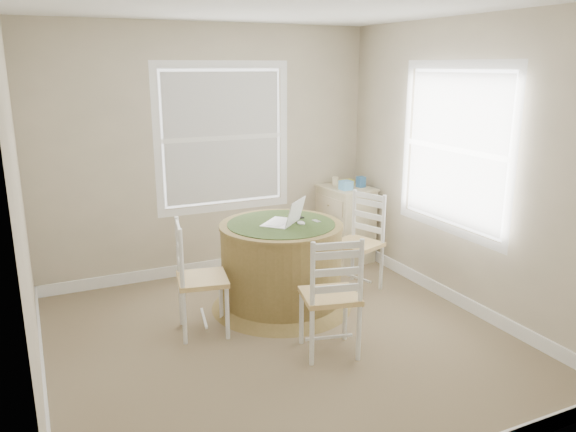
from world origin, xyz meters
TOP-DOWN VIEW (x-y plane):
  - room at (0.17, 0.16)m, footprint 3.64×3.64m
  - round_table at (0.28, 0.61)m, footprint 1.30×1.30m
  - chair_left at (-0.52, 0.42)m, footprint 0.47×0.49m
  - chair_near at (0.26, -0.33)m, footprint 0.50×0.49m
  - chair_right at (1.14, 0.68)m, footprint 0.52×0.53m
  - laptop at (0.31, 0.60)m, footprint 0.46×0.46m
  - mouse at (0.44, 0.53)m, footprint 0.07×0.11m
  - phone at (0.61, 0.54)m, footprint 0.05×0.09m
  - keys at (0.51, 0.70)m, footprint 0.06×0.06m
  - corner_chest at (1.51, 1.54)m, footprint 0.55×0.68m
  - tissue_box at (1.41, 1.37)m, footprint 0.13×0.13m
  - box_yellow at (1.57, 1.61)m, footprint 0.16×0.11m
  - box_blue at (1.66, 1.42)m, footprint 0.09×0.09m
  - cup_cream at (1.44, 1.68)m, footprint 0.07×0.07m

SIDE VIEW (x-z plane):
  - corner_chest at x=1.51m, z-range 0.00..0.86m
  - round_table at x=0.28m, z-range 0.03..0.84m
  - chair_left at x=-0.52m, z-range 0.00..0.95m
  - chair_near at x=0.26m, z-range 0.00..0.95m
  - chair_right at x=1.14m, z-range 0.00..0.95m
  - phone at x=0.61m, z-range 0.79..0.81m
  - keys at x=0.51m, z-range 0.79..0.82m
  - mouse at x=0.44m, z-range 0.79..0.83m
  - laptop at x=0.31m, z-range 0.71..0.96m
  - box_yellow at x=1.57m, z-range 0.85..0.91m
  - cup_cream at x=1.44m, z-range 0.85..0.94m
  - tissue_box at x=1.41m, z-range 0.85..0.95m
  - box_blue at x=1.66m, z-range 0.85..0.97m
  - room at x=0.17m, z-range -0.02..2.62m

